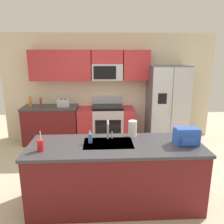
# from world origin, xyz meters

# --- Properties ---
(ground_plane) EXTENTS (9.00, 9.00, 0.00)m
(ground_plane) POSITION_xyz_m (0.00, 0.00, 0.00)
(ground_plane) COLOR beige
(ground_plane) RESTS_ON ground
(kitchen_wall_unit) EXTENTS (5.20, 0.43, 2.60)m
(kitchen_wall_unit) POSITION_xyz_m (-0.14, 2.08, 1.47)
(kitchen_wall_unit) COLOR beige
(kitchen_wall_unit) RESTS_ON ground
(back_counter) EXTENTS (1.29, 0.63, 0.90)m
(back_counter) POSITION_xyz_m (-1.42, 1.80, 0.45)
(back_counter) COLOR maroon
(back_counter) RESTS_ON ground
(range_oven) EXTENTS (1.36, 0.61, 1.10)m
(range_oven) POSITION_xyz_m (-0.09, 1.80, 0.44)
(range_oven) COLOR #B7BABF
(range_oven) RESTS_ON ground
(refrigerator) EXTENTS (0.90, 0.76, 1.85)m
(refrigerator) POSITION_xyz_m (1.38, 1.73, 0.93)
(refrigerator) COLOR #4C4F54
(refrigerator) RESTS_ON ground
(island_counter) EXTENTS (2.38, 0.86, 0.90)m
(island_counter) POSITION_xyz_m (-0.02, -0.60, 0.45)
(island_counter) COLOR maroon
(island_counter) RESTS_ON ground
(toaster) EXTENTS (0.28, 0.16, 0.18)m
(toaster) POSITION_xyz_m (-1.09, 1.75, 0.99)
(toaster) COLOR #B7BABF
(toaster) RESTS_ON back_counter
(pepper_mill) EXTENTS (0.05, 0.05, 0.21)m
(pepper_mill) POSITION_xyz_m (-1.62, 1.80, 1.00)
(pepper_mill) COLOR #B2332D
(pepper_mill) RESTS_ON back_counter
(bottle_orange) EXTENTS (0.06, 0.06, 0.24)m
(bottle_orange) POSITION_xyz_m (-1.88, 1.84, 1.02)
(bottle_orange) COLOR orange
(bottle_orange) RESTS_ON back_counter
(sink_faucet) EXTENTS (0.09, 0.21, 0.28)m
(sink_faucet) POSITION_xyz_m (-0.11, -0.41, 1.07)
(sink_faucet) COLOR #B7BABF
(sink_faucet) RESTS_ON island_counter
(drink_cup_red) EXTENTS (0.08, 0.08, 0.26)m
(drink_cup_red) POSITION_xyz_m (-0.98, -0.76, 0.97)
(drink_cup_red) COLOR red
(drink_cup_red) RESTS_ON island_counter
(soap_dispenser) EXTENTS (0.06, 0.06, 0.17)m
(soap_dispenser) POSITION_xyz_m (-0.37, -0.52, 0.97)
(soap_dispenser) COLOR #4C8CD8
(soap_dispenser) RESTS_ON island_counter
(paper_towel_roll) EXTENTS (0.12, 0.12, 0.24)m
(paper_towel_roll) POSITION_xyz_m (0.25, -0.30, 1.02)
(paper_towel_roll) COLOR white
(paper_towel_roll) RESTS_ON island_counter
(backpack) EXTENTS (0.32, 0.22, 0.23)m
(backpack) POSITION_xyz_m (0.94, -0.64, 1.02)
(backpack) COLOR blue
(backpack) RESTS_ON island_counter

